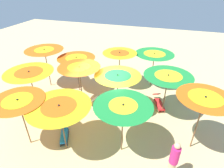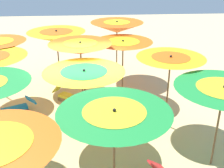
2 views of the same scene
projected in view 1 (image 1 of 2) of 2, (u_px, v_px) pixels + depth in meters
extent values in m
cube|color=#D1B57F|center=(103.00, 109.00, 9.71)|extent=(36.64, 36.64, 0.04)
cylinder|color=brown|center=(25.00, 125.00, 7.26)|extent=(0.05, 0.05, 1.96)
cone|color=orange|center=(19.00, 105.00, 6.76)|extent=(1.96, 1.96, 0.44)
cone|color=yellow|center=(18.00, 103.00, 6.71)|extent=(1.08, 1.08, 0.24)
sphere|color=black|center=(17.00, 100.00, 6.64)|extent=(0.07, 0.07, 0.07)
cylinder|color=brown|center=(63.00, 131.00, 7.00)|extent=(0.05, 0.05, 1.97)
cone|color=yellow|center=(60.00, 110.00, 6.50)|extent=(2.28, 2.28, 0.38)
cone|color=orange|center=(59.00, 108.00, 6.45)|extent=(1.24, 1.24, 0.21)
sphere|color=black|center=(59.00, 105.00, 6.39)|extent=(0.07, 0.07, 0.07)
cylinder|color=brown|center=(122.00, 131.00, 6.92)|extent=(0.05, 0.05, 2.09)
cone|color=#1E8C38|center=(123.00, 109.00, 6.39)|extent=(2.09, 2.09, 0.30)
cone|color=yellow|center=(123.00, 107.00, 6.34)|extent=(1.01, 1.01, 0.15)
sphere|color=black|center=(123.00, 105.00, 6.29)|extent=(0.07, 0.07, 0.07)
cylinder|color=brown|center=(197.00, 126.00, 7.00)|extent=(0.05, 0.05, 2.29)
cone|color=orange|center=(204.00, 101.00, 6.41)|extent=(1.97, 1.97, 0.32)
cone|color=yellow|center=(205.00, 100.00, 6.38)|extent=(1.16, 1.16, 0.19)
sphere|color=black|center=(206.00, 97.00, 6.32)|extent=(0.07, 0.07, 0.07)
cylinder|color=brown|center=(34.00, 94.00, 9.09)|extent=(0.05, 0.05, 2.02)
cone|color=yellow|center=(30.00, 76.00, 8.57)|extent=(2.24, 2.24, 0.43)
cone|color=orange|center=(29.00, 74.00, 8.52)|extent=(1.28, 1.28, 0.24)
sphere|color=black|center=(29.00, 71.00, 8.45)|extent=(0.07, 0.07, 0.07)
cylinder|color=brown|center=(81.00, 90.00, 9.32)|extent=(0.05, 0.05, 2.17)
cone|color=orange|center=(79.00, 70.00, 8.76)|extent=(2.04, 2.04, 0.36)
cone|color=yellow|center=(79.00, 69.00, 8.72)|extent=(1.10, 1.10, 0.19)
sphere|color=black|center=(79.00, 66.00, 8.65)|extent=(0.07, 0.07, 0.07)
cylinder|color=brown|center=(117.00, 96.00, 9.02)|extent=(0.05, 0.05, 1.91)
cone|color=yellow|center=(118.00, 80.00, 8.53)|extent=(2.17, 2.17, 0.44)
cone|color=#1E8C38|center=(118.00, 78.00, 8.48)|extent=(1.23, 1.23, 0.25)
sphere|color=black|center=(118.00, 75.00, 8.40)|extent=(0.07, 0.07, 0.07)
cylinder|color=brown|center=(165.00, 97.00, 8.94)|extent=(0.05, 0.05, 1.95)
cone|color=#1E8C38|center=(168.00, 80.00, 8.44)|extent=(2.25, 2.25, 0.42)
cone|color=yellow|center=(168.00, 78.00, 8.39)|extent=(1.24, 1.24, 0.23)
sphere|color=black|center=(168.00, 75.00, 8.32)|extent=(0.07, 0.07, 0.07)
cylinder|color=brown|center=(48.00, 70.00, 11.25)|extent=(0.05, 0.05, 2.16)
cone|color=orange|center=(45.00, 53.00, 10.70)|extent=(2.20, 2.20, 0.45)
cone|color=yellow|center=(45.00, 51.00, 10.64)|extent=(1.11, 1.11, 0.23)
sphere|color=black|center=(44.00, 49.00, 10.57)|extent=(0.07, 0.07, 0.07)
cylinder|color=brown|center=(78.00, 76.00, 10.82)|extent=(0.05, 0.05, 1.95)
cone|color=orange|center=(77.00, 61.00, 10.32)|extent=(2.12, 2.12, 0.35)
cone|color=yellow|center=(76.00, 59.00, 10.28)|extent=(1.18, 1.18, 0.19)
sphere|color=black|center=(76.00, 57.00, 10.22)|extent=(0.07, 0.07, 0.07)
cylinder|color=brown|center=(119.00, 72.00, 11.13)|extent=(0.05, 0.05, 2.10)
cone|color=yellow|center=(120.00, 55.00, 10.60)|extent=(1.98, 1.98, 0.30)
cone|color=orange|center=(120.00, 54.00, 10.56)|extent=(1.11, 1.11, 0.17)
sphere|color=black|center=(120.00, 52.00, 10.50)|extent=(0.07, 0.07, 0.07)
cylinder|color=brown|center=(152.00, 72.00, 11.28)|extent=(0.05, 0.05, 1.96)
cone|color=#1E8C38|center=(154.00, 57.00, 10.78)|extent=(2.27, 2.27, 0.37)
cone|color=yellow|center=(154.00, 55.00, 10.73)|extent=(1.25, 1.25, 0.21)
sphere|color=black|center=(155.00, 53.00, 10.67)|extent=(0.07, 0.07, 0.07)
cube|color=olive|center=(68.00, 107.00, 9.69)|extent=(0.72, 0.57, 0.14)
cube|color=olive|center=(71.00, 111.00, 9.46)|extent=(0.72, 0.57, 0.14)
cube|color=yellow|center=(69.00, 107.00, 9.51)|extent=(0.90, 0.80, 0.10)
cube|color=yellow|center=(58.00, 108.00, 9.12)|extent=(0.45, 0.46, 0.36)
cube|color=olive|center=(106.00, 105.00, 9.89)|extent=(0.14, 0.93, 0.14)
cube|color=olive|center=(103.00, 108.00, 9.62)|extent=(0.14, 0.93, 0.14)
cube|color=white|center=(105.00, 105.00, 9.70)|extent=(0.44, 0.96, 0.10)
cube|color=white|center=(94.00, 99.00, 9.80)|extent=(0.38, 0.38, 0.35)
cube|color=olive|center=(162.00, 106.00, 9.79)|extent=(0.94, 0.38, 0.14)
cube|color=olive|center=(156.00, 106.00, 9.78)|extent=(0.94, 0.38, 0.14)
cube|color=red|center=(159.00, 104.00, 9.72)|extent=(1.04, 0.66, 0.10)
cube|color=red|center=(156.00, 94.00, 10.21)|extent=(0.51, 0.46, 0.34)
cube|color=#333338|center=(68.00, 137.00, 7.92)|extent=(0.78, 0.39, 0.14)
cube|color=#333338|center=(61.00, 138.00, 7.89)|extent=(0.78, 0.39, 0.14)
cube|color=#1972B7|center=(64.00, 135.00, 7.84)|extent=(0.88, 0.62, 0.10)
cube|color=#1972B7|center=(65.00, 123.00, 8.23)|extent=(0.41, 0.39, 0.31)
cylinder|color=#D82672|center=(175.00, 155.00, 5.91)|extent=(0.30, 0.30, 0.67)
sphere|color=#D8A87F|center=(177.00, 146.00, 5.69)|extent=(0.21, 0.21, 0.21)
sphere|color=yellow|center=(182.00, 98.00, 10.27)|extent=(0.34, 0.34, 0.34)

